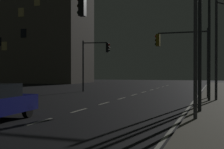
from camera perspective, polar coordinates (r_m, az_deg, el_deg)
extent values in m
plane|color=black|center=(21.51, -0.96, -5.00)|extent=(112.00, 112.00, 0.00)
cube|color=gray|center=(20.34, 17.93, -5.16)|extent=(2.49, 77.00, 0.14)
cube|color=silver|center=(13.82, -12.64, -8.12)|extent=(0.14, 2.00, 0.01)
cube|color=silver|center=(17.34, -5.84, -6.33)|extent=(0.14, 2.00, 0.01)
cube|color=silver|center=(21.04, -1.41, -5.11)|extent=(0.14, 2.00, 0.01)
cube|color=silver|center=(24.83, 1.68, -4.24)|extent=(0.14, 2.00, 0.01)
cube|color=silver|center=(28.68, 3.94, -3.60)|extent=(0.14, 2.00, 0.01)
cube|color=silver|center=(32.57, 5.66, -3.10)|extent=(0.14, 2.00, 0.01)
cube|color=silver|center=(36.48, 7.01, -2.71)|extent=(0.14, 2.00, 0.01)
cube|color=silver|center=(40.40, 8.09, -2.39)|extent=(0.14, 2.00, 0.01)
cube|color=silver|center=(44.34, 8.99, -2.13)|extent=(0.14, 2.00, 0.01)
cube|color=silver|center=(48.29, 9.74, -1.91)|extent=(0.14, 2.00, 0.01)
cube|color=silver|center=(25.37, 14.56, -4.16)|extent=(0.14, 53.00, 0.01)
cylinder|color=black|center=(15.11, -14.68, -6.18)|extent=(0.25, 0.65, 0.64)
cylinder|color=#38383D|center=(24.78, 16.59, 1.99)|extent=(0.16, 0.16, 5.15)
cylinder|color=#2D3033|center=(25.15, 12.33, 7.28)|extent=(3.74, 0.29, 0.11)
cube|color=olive|center=(25.43, 8.14, 6.03)|extent=(0.30, 0.35, 0.95)
sphere|color=red|center=(25.50, 7.79, 6.69)|extent=(0.20, 0.20, 0.20)
sphere|color=black|center=(25.47, 7.79, 6.02)|extent=(0.20, 0.20, 0.20)
sphere|color=black|center=(25.44, 7.79, 5.35)|extent=(0.20, 0.20, 0.20)
cylinder|color=#38383D|center=(33.49, -5.12, 1.50)|extent=(0.16, 0.16, 5.26)
cylinder|color=#2D3033|center=(33.23, -2.98, 5.62)|extent=(2.60, 0.34, 0.11)
cube|color=black|center=(32.86, -0.79, 4.76)|extent=(0.31, 0.36, 0.95)
sphere|color=red|center=(32.85, -0.53, 5.28)|extent=(0.20, 0.20, 0.20)
sphere|color=black|center=(32.82, -0.53, 4.76)|extent=(0.20, 0.20, 0.20)
sphere|color=black|center=(32.80, -0.53, 4.24)|extent=(0.20, 0.20, 0.20)
cylinder|color=#4C4C51|center=(13.70, 14.53, 4.32)|extent=(0.16, 0.16, 5.70)
cube|color=black|center=(14.99, -5.28, 12.02)|extent=(0.29, 0.35, 0.95)
sphere|color=black|center=(15.04, -5.84, 11.97)|extent=(0.20, 0.20, 0.20)
sphere|color=black|center=(14.99, -5.84, 10.85)|extent=(0.20, 0.20, 0.20)
cylinder|color=#38383D|center=(23.09, 17.93, 4.15)|extent=(0.18, 0.18, 6.80)
cylinder|color=#2D3033|center=(16.40, 15.25, 7.27)|extent=(0.18, 0.18, 7.74)
cylinder|color=#2D3033|center=(22.53, 16.79, 6.21)|extent=(0.18, 0.18, 8.35)
cube|color=#6B6056|center=(62.68, -13.06, 10.26)|extent=(18.69, 10.32, 25.31)
cube|color=#EACC7A|center=(58.29, -15.77, 10.53)|extent=(1.10, 0.06, 1.50)
cube|color=#EACC7A|center=(59.54, -18.49, 4.78)|extent=(1.10, 0.06, 1.50)
cube|color=black|center=(57.53, -15.37, 7.06)|extent=(1.10, 0.06, 1.50)
cube|color=#EACC7A|center=(56.97, -13.11, 12.47)|extent=(1.10, 0.06, 1.50)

